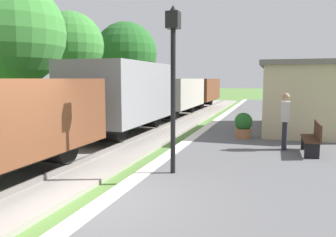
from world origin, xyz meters
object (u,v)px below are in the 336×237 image
object	(u,v)px
person_waiting	(285,119)
tree_field_left	(71,45)
lamp_post_near	(173,59)
potted_planter	(243,125)
freight_train	(151,98)
tree_trackside_far	(13,33)
bench_near_hut	(313,138)
bench_down_platform	(295,110)
tree_field_distant	(126,54)
station_hut	(305,96)

from	to	relation	value
person_waiting	tree_field_left	world-z (taller)	tree_field_left
person_waiting	lamp_post_near	size ratio (longest dim) A/B	0.46
potted_planter	tree_field_left	world-z (taller)	tree_field_left
freight_train	tree_trackside_far	world-z (taller)	tree_trackside_far
bench_near_hut	bench_down_platform	bearing A→B (deg)	90.00
bench_down_platform	person_waiting	xyz separation A→B (m)	(-0.75, -8.67, 0.46)
bench_down_platform	tree_field_left	xyz separation A→B (m)	(-12.70, -1.74, 3.62)
tree_field_distant	tree_trackside_far	bearing A→B (deg)	-90.60
freight_train	station_hut	distance (m)	6.80
bench_near_hut	potted_planter	size ratio (longest dim) A/B	1.64
station_hut	tree_field_left	world-z (taller)	tree_field_left
bench_near_hut	tree_trackside_far	world-z (taller)	tree_trackside_far
lamp_post_near	tree_field_distant	distance (m)	18.19
tree_trackside_far	tree_field_left	distance (m)	5.58
potted_planter	tree_trackside_far	xyz separation A→B (m)	(-9.75, -0.26, 3.59)
bench_near_hut	tree_field_distant	size ratio (longest dim) A/B	0.23
station_hut	bench_near_hut	size ratio (longest dim) A/B	3.87
freight_train	station_hut	size ratio (longest dim) A/B	4.48
lamp_post_near	tree_field_distant	size ratio (longest dim) A/B	0.56
station_hut	bench_down_platform	size ratio (longest dim) A/B	3.87
freight_train	station_hut	xyz separation A→B (m)	(6.80, -0.05, 0.17)
person_waiting	station_hut	bearing A→B (deg)	-99.08
potted_planter	tree_field_distant	distance (m)	14.99
tree_field_distant	potted_planter	bearing A→B (deg)	-48.61
tree_field_left	lamp_post_near	bearing A→B (deg)	-47.47
station_hut	bench_down_platform	xyz separation A→B (m)	(-0.13, 4.29, -0.93)
tree_trackside_far	freight_train	bearing A→B (deg)	30.09
station_hut	person_waiting	bearing A→B (deg)	-101.43
person_waiting	tree_field_distant	bearing A→B (deg)	-46.59
potted_planter	tree_trackside_far	bearing A→B (deg)	-178.50
potted_planter	tree_field_left	xyz separation A→B (m)	(-10.59, 5.26, 3.62)
tree_field_distant	station_hut	bearing A→B (deg)	-34.72
bench_near_hut	person_waiting	xyz separation A→B (m)	(-0.75, 0.35, 0.46)
potted_planter	station_hut	bearing A→B (deg)	50.34
station_hut	potted_planter	world-z (taller)	station_hut
lamp_post_near	tree_trackside_far	bearing A→B (deg)	150.82
freight_train	lamp_post_near	world-z (taller)	lamp_post_near
station_hut	tree_field_distant	bearing A→B (deg)	145.28
lamp_post_near	tree_trackside_far	distance (m)	10.01
freight_train	bench_down_platform	world-z (taller)	freight_train
lamp_post_near	station_hut	bearing A→B (deg)	66.66
potted_planter	bench_down_platform	bearing A→B (deg)	73.23
station_hut	tree_field_left	size ratio (longest dim) A/B	0.92
bench_down_platform	potted_planter	size ratio (longest dim) A/B	1.64
freight_train	bench_near_hut	xyz separation A→B (m)	(6.67, -4.79, -0.76)
tree_field_left	freight_train	bearing A→B (deg)	-22.52
bench_down_platform	person_waiting	size ratio (longest dim) A/B	0.88
potted_planter	person_waiting	bearing A→B (deg)	-51.21
tree_field_distant	person_waiting	bearing A→B (deg)	-48.94
station_hut	tree_trackside_far	size ratio (longest dim) A/B	0.89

